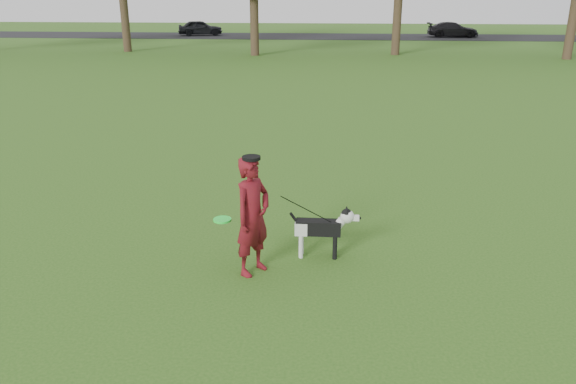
# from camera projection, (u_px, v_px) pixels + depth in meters

# --- Properties ---
(ground) EXTENTS (120.00, 120.00, 0.00)m
(ground) POSITION_uv_depth(u_px,v_px,m) (284.00, 255.00, 7.78)
(ground) COLOR #285116
(ground) RESTS_ON ground
(road) EXTENTS (120.00, 7.00, 0.02)m
(road) POSITION_uv_depth(u_px,v_px,m) (329.00, 36.00, 45.30)
(road) COLOR black
(road) RESTS_ON ground
(man) EXTENTS (0.62, 0.68, 1.55)m
(man) POSITION_uv_depth(u_px,v_px,m) (253.00, 216.00, 7.06)
(man) COLOR maroon
(man) RESTS_ON ground
(dog) EXTENTS (0.97, 0.19, 0.74)m
(dog) POSITION_uv_depth(u_px,v_px,m) (324.00, 226.00, 7.59)
(dog) COLOR black
(dog) RESTS_ON ground
(car_left) EXTENTS (3.85, 2.42, 1.22)m
(car_left) POSITION_uv_depth(u_px,v_px,m) (200.00, 28.00, 45.93)
(car_left) COLOR black
(car_left) RESTS_ON road
(car_right) EXTENTS (3.97, 1.65, 1.15)m
(car_right) POSITION_uv_depth(u_px,v_px,m) (453.00, 30.00, 44.33)
(car_right) COLOR black
(car_right) RESTS_ON road
(man_held_items) EXTENTS (1.53, 0.67, 1.07)m
(man_held_items) POSITION_uv_depth(u_px,v_px,m) (308.00, 210.00, 7.22)
(man_held_items) COLOR #20FF3A
(man_held_items) RESTS_ON ground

